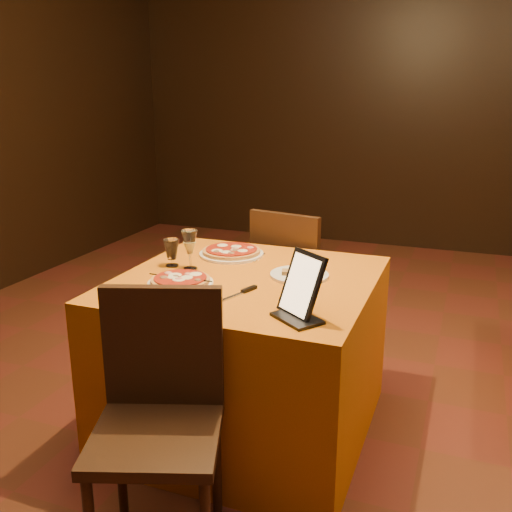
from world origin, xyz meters
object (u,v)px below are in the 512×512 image
(chair_main_near, at_px, (156,436))
(water_glass, at_px, (172,253))
(pizza_near, at_px, (180,282))
(main_table, at_px, (247,354))
(pizza_far, at_px, (231,252))
(tablet, at_px, (302,284))
(wine_glass, at_px, (190,250))
(chair_main_far, at_px, (299,284))

(chair_main_near, height_order, water_glass, chair_main_near)
(pizza_near, bearing_deg, water_glass, 126.17)
(main_table, relative_size, pizza_far, 3.41)
(water_glass, bearing_deg, tablet, -26.26)
(chair_main_near, distance_m, water_glass, 1.00)
(main_table, xyz_separation_m, wine_glass, (-0.29, 0.02, 0.47))
(chair_main_near, bearing_deg, chair_main_far, 70.68)
(pizza_near, height_order, water_glass, water_glass)
(chair_main_far, height_order, pizza_near, chair_main_far)
(pizza_near, xyz_separation_m, pizza_far, (0.02, 0.50, 0.00))
(chair_main_far, height_order, wine_glass, wine_glass)
(chair_main_far, relative_size, wine_glass, 4.79)
(pizza_near, bearing_deg, chair_main_far, 77.41)
(main_table, bearing_deg, wine_glass, 176.31)
(main_table, distance_m, tablet, 0.69)
(main_table, height_order, tablet, tablet)
(water_glass, bearing_deg, main_table, -4.40)
(chair_main_far, xyz_separation_m, wine_glass, (-0.29, -0.80, 0.39))
(water_glass, bearing_deg, wine_glass, -6.40)
(pizza_near, relative_size, water_glass, 2.16)
(wine_glass, height_order, tablet, tablet)
(chair_main_near, distance_m, pizza_far, 1.18)
(main_table, distance_m, pizza_near, 0.49)
(tablet, bearing_deg, pizza_near, -157.21)
(chair_main_near, relative_size, tablet, 3.73)
(pizza_far, distance_m, tablet, 0.85)
(chair_main_far, xyz_separation_m, tablet, (0.35, -1.16, 0.41))
(wine_glass, xyz_separation_m, tablet, (0.64, -0.36, 0.03))
(pizza_near, xyz_separation_m, tablet, (0.58, -0.14, 0.10))
(pizza_far, bearing_deg, chair_main_near, -79.66)
(water_glass, relative_size, tablet, 0.53)
(chair_main_far, height_order, pizza_far, chair_main_far)
(chair_main_far, distance_m, tablet, 1.28)
(main_table, height_order, chair_main_far, chair_main_far)
(chair_main_far, bearing_deg, wine_glass, 81.13)
(pizza_near, distance_m, water_glass, 0.29)
(chair_main_far, relative_size, water_glass, 7.00)
(main_table, height_order, pizza_near, pizza_near)
(chair_main_near, xyz_separation_m, wine_glass, (-0.29, 0.84, 0.39))
(main_table, distance_m, wine_glass, 0.55)
(chair_main_far, bearing_deg, main_table, 101.01)
(chair_main_near, distance_m, chair_main_far, 1.64)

